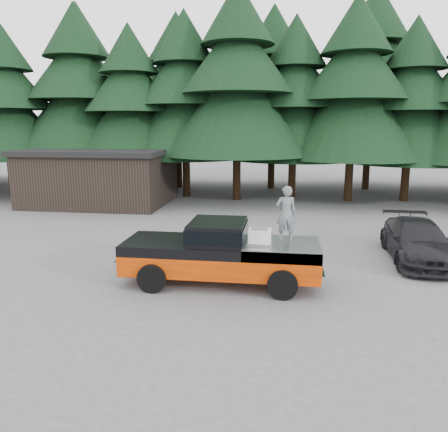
# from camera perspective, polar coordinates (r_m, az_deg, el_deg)

# --- Properties ---
(ground) EXTENTS (120.00, 120.00, 0.00)m
(ground) POSITION_cam_1_polar(r_m,az_deg,el_deg) (13.97, -0.90, -7.87)
(ground) COLOR #4B4B4D
(ground) RESTS_ON ground
(pickup_truck) EXTENTS (6.00, 2.04, 1.33)m
(pickup_truck) POSITION_cam_1_polar(r_m,az_deg,el_deg) (13.19, -0.38, -6.04)
(pickup_truck) COLOR #E53700
(pickup_truck) RESTS_ON ground
(truck_cab) EXTENTS (1.66, 1.90, 0.59)m
(truck_cab) POSITION_cam_1_polar(r_m,az_deg,el_deg) (12.94, -0.83, -1.97)
(truck_cab) COLOR black
(truck_cab) RESTS_ON pickup_truck
(air_compressor) EXTENTS (0.64, 0.53, 0.43)m
(air_compressor) POSITION_cam_1_polar(r_m,az_deg,el_deg) (12.61, 4.68, -2.76)
(air_compressor) COLOR silver
(air_compressor) RESTS_ON pickup_truck
(man_on_bed) EXTENTS (0.65, 0.47, 1.65)m
(man_on_bed) POSITION_cam_1_polar(r_m,az_deg,el_deg) (12.97, 8.10, 0.34)
(man_on_bed) COLOR #565B5D
(man_on_bed) RESTS_ON pickup_truck
(parked_car) EXTENTS (2.14, 4.87, 1.39)m
(parked_car) POSITION_cam_1_polar(r_m,az_deg,el_deg) (16.86, 23.93, -2.98)
(parked_car) COLOR black
(parked_car) RESTS_ON ground
(utility_building) EXTENTS (8.40, 6.40, 3.30)m
(utility_building) POSITION_cam_1_polar(r_m,az_deg,el_deg) (27.50, -15.81, 5.03)
(utility_building) COLOR black
(utility_building) RESTS_ON ground
(treeline) EXTENTS (60.15, 16.05, 17.50)m
(treeline) POSITION_cam_1_polar(r_m,az_deg,el_deg) (30.39, 5.13, 17.48)
(treeline) COLOR black
(treeline) RESTS_ON ground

